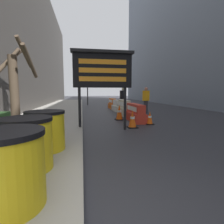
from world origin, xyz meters
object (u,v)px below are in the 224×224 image
object	(u,v)px
barrel_drum_back	(46,130)
message_board	(103,71)
pedestrian_worker	(123,96)
jersey_barrier_red_striped	(135,114)
jersey_barrier_cream	(124,108)
barrel_drum_middle	(26,144)
jersey_barrier_orange_far	(112,104)
traffic_cone_far	(150,118)
traffic_light_near_curb	(87,78)
jersey_barrier_white	(117,106)
pedestrian_passerby	(146,98)
traffic_cone_mid	(119,112)
barrel_drum_foreground	(5,169)
traffic_cone_near	(132,119)

from	to	relation	value
barrel_drum_back	message_board	size ratio (longest dim) A/B	0.30
barrel_drum_back	pedestrian_worker	bearing A→B (deg)	67.82
jersey_barrier_red_striped	jersey_barrier_cream	bearing A→B (deg)	90.00
barrel_drum_middle	jersey_barrier_orange_far	size ratio (longest dim) A/B	0.48
traffic_cone_far	traffic_light_near_curb	world-z (taller)	traffic_light_near_curb
jersey_barrier_red_striped	jersey_barrier_orange_far	size ratio (longest dim) A/B	1.07
jersey_barrier_white	pedestrian_passerby	world-z (taller)	pedestrian_passerby
barrel_drum_back	message_board	xyz separation A→B (m)	(1.56, 2.44, 1.61)
message_board	pedestrian_worker	world-z (taller)	message_board
barrel_drum_middle	pedestrian_passerby	bearing A→B (deg)	57.97
traffic_cone_mid	traffic_light_near_curb	xyz separation A→B (m)	(-1.30, 10.48, 2.52)
jersey_barrier_cream	pedestrian_worker	distance (m)	3.72
barrel_drum_foreground	jersey_barrier_white	bearing A→B (deg)	72.63
jersey_barrier_red_striped	pedestrian_worker	distance (m)	6.05
jersey_barrier_red_striped	pedestrian_worker	xyz separation A→B (m)	(0.78, 5.96, 0.69)
jersey_barrier_white	traffic_light_near_curb	size ratio (longest dim) A/B	0.42
jersey_barrier_orange_far	traffic_cone_far	xyz separation A→B (m)	(0.37, -7.70, -0.09)
barrel_drum_middle	barrel_drum_back	xyz separation A→B (m)	(0.11, 0.99, 0.00)
barrel_drum_foreground	jersey_barrier_red_striped	bearing A→B (deg)	61.30
barrel_drum_middle	jersey_barrier_red_striped	distance (m)	6.31
barrel_drum_back	jersey_barrier_red_striped	size ratio (longest dim) A/B	0.45
pedestrian_passerby	jersey_barrier_orange_far	bearing A→B (deg)	132.98
barrel_drum_back	traffic_cone_mid	bearing A→B (deg)	60.69
jersey_barrier_orange_far	traffic_cone_mid	size ratio (longest dim) A/B	2.31
barrel_drum_back	jersey_barrier_red_striped	distance (m)	5.45
barrel_drum_middle	traffic_cone_mid	distance (m)	6.44
traffic_cone_far	pedestrian_worker	xyz separation A→B (m)	(0.41, 6.94, 0.77)
barrel_drum_foreground	jersey_barrier_cream	bearing A→B (deg)	68.39
jersey_barrier_cream	pedestrian_worker	bearing A→B (deg)	77.69
message_board	traffic_cone_far	xyz separation A→B (m)	(2.19, 0.85, -1.92)
jersey_barrier_orange_far	traffic_light_near_curb	bearing A→B (deg)	114.84
jersey_barrier_red_striped	pedestrian_worker	size ratio (longest dim) A/B	1.08
pedestrian_passerby	pedestrian_worker	bearing A→B (deg)	125.49
message_board	pedestrian_passerby	world-z (taller)	message_board
message_board	traffic_light_near_curb	bearing A→B (deg)	90.74
jersey_barrier_cream	traffic_cone_far	world-z (taller)	jersey_barrier_cream
message_board	traffic_light_near_curb	size ratio (longest dim) A/B	0.73
jersey_barrier_orange_far	jersey_barrier_cream	bearing A→B (deg)	-90.00
jersey_barrier_white	traffic_cone_near	world-z (taller)	jersey_barrier_white
barrel_drum_middle	jersey_barrier_red_striped	size ratio (longest dim) A/B	0.45
jersey_barrier_white	jersey_barrier_orange_far	distance (m)	2.04
traffic_cone_far	pedestrian_worker	bearing A→B (deg)	86.59
barrel_drum_foreground	jersey_barrier_orange_far	bearing A→B (deg)	75.23
barrel_drum_middle	jersey_barrier_red_striped	world-z (taller)	barrel_drum_middle
traffic_cone_mid	message_board	bearing A→B (deg)	-115.59
jersey_barrier_red_striped	traffic_cone_mid	bearing A→B (deg)	142.31
traffic_cone_mid	pedestrian_worker	distance (m)	5.66
pedestrian_passerby	barrel_drum_middle	bearing A→B (deg)	-103.05
jersey_barrier_cream	traffic_cone_near	bearing A→B (deg)	-98.60
message_board	pedestrian_passerby	bearing A→B (deg)	54.10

